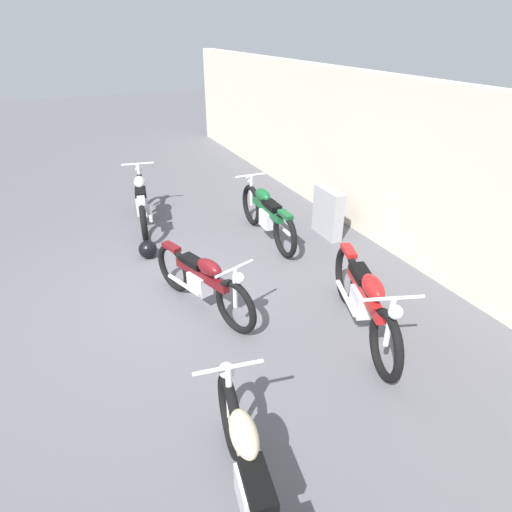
{
  "coord_description": "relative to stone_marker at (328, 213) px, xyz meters",
  "views": [
    {
      "loc": [
        4.94,
        -1.2,
        3.33
      ],
      "look_at": [
        0.28,
        0.95,
        0.55
      ],
      "focal_mm": 30.27,
      "sensor_mm": 36.0,
      "label": 1
    }
  ],
  "objects": [
    {
      "name": "motorcycle_silver",
      "position": [
        -1.82,
        -2.84,
        0.05
      ],
      "size": [
        2.16,
        0.67,
        0.98
      ],
      "rotation": [
        0.0,
        0.0,
        2.96
      ],
      "color": "black",
      "rests_on": "ground_plane"
    },
    {
      "name": "helmet",
      "position": [
        -0.48,
        -3.07,
        -0.28
      ],
      "size": [
        0.29,
        0.29,
        0.29
      ],
      "primitive_type": "sphere",
      "color": "black",
      "rests_on": "ground_plane"
    },
    {
      "name": "motorcycle_cream",
      "position": [
        3.99,
        -3.28,
        0.02
      ],
      "size": [
        2.06,
        0.6,
        0.93
      ],
      "rotation": [
        0.0,
        0.0,
        2.98
      ],
      "color": "black",
      "rests_on": "ground_plane"
    },
    {
      "name": "building_wall",
      "position": [
        0.85,
        0.74,
        0.91
      ],
      "size": [
        18.0,
        0.3,
        2.66
      ],
      "primitive_type": "cube",
      "color": "beige",
      "rests_on": "ground_plane"
    },
    {
      "name": "motorcycle_red",
      "position": [
        2.53,
        -1.15,
        0.05
      ],
      "size": [
        2.11,
        0.93,
        0.99
      ],
      "rotation": [
        0.0,
        0.0,
        -0.33
      ],
      "color": "black",
      "rests_on": "ground_plane"
    },
    {
      "name": "ground_plane",
      "position": [
        0.85,
        -2.86,
        -0.42
      ],
      "size": [
        40.0,
        40.0,
        0.0
      ],
      "primitive_type": "plane",
      "color": "#56565B"
    },
    {
      "name": "motorcycle_green",
      "position": [
        -0.32,
        -1.03,
        0.04
      ],
      "size": [
        2.14,
        0.6,
        0.96
      ],
      "rotation": [
        0.0,
        0.0,
        3.11
      ],
      "color": "black",
      "rests_on": "ground_plane"
    },
    {
      "name": "motorcycle_maroon",
      "position": [
        1.25,
        -2.71,
        0.01
      ],
      "size": [
        1.91,
        0.85,
        0.89
      ],
      "rotation": [
        0.0,
        0.0,
        0.33
      ],
      "color": "black",
      "rests_on": "ground_plane"
    },
    {
      "name": "stone_marker",
      "position": [
        0.0,
        0.0,
        0.0
      ],
      "size": [
        0.7,
        0.21,
        0.85
      ],
      "primitive_type": "cube",
      "rotation": [
        0.0,
        0.0,
        -0.02
      ],
      "color": "#9E9EA3",
      "rests_on": "ground_plane"
    }
  ]
}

